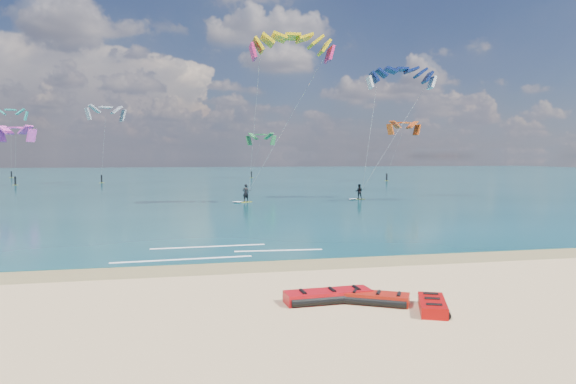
% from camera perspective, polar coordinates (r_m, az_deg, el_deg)
% --- Properties ---
extents(ground, '(320.00, 320.00, 0.00)m').
position_cam_1_polar(ground, '(58.77, -9.60, -0.67)').
color(ground, tan).
rests_on(ground, ground).
extents(wet_sand_strip, '(320.00, 2.40, 0.01)m').
position_cam_1_polar(wet_sand_strip, '(22.16, -5.84, -8.33)').
color(wet_sand_strip, olive).
rests_on(wet_sand_strip, ground).
extents(sea, '(320.00, 200.00, 0.04)m').
position_cam_1_polar(sea, '(122.65, -10.77, 1.73)').
color(sea, '#0B3B40').
rests_on(sea, ground).
extents(packed_kite_left, '(3.13, 1.39, 0.44)m').
position_cam_1_polar(packed_kite_left, '(17.12, 4.46, -12.05)').
color(packed_kite_left, '#B40910').
rests_on(packed_kite_left, ground).
extents(packed_kite_mid, '(2.60, 2.10, 0.40)m').
position_cam_1_polar(packed_kite_mid, '(17.12, 9.63, -12.10)').
color(packed_kite_mid, '#AF190C').
rests_on(packed_kite_mid, ground).
extents(packed_kite_right, '(1.84, 2.35, 0.41)m').
position_cam_1_polar(packed_kite_right, '(16.70, 15.73, -12.61)').
color(packed_kite_right, '#A90807').
rests_on(packed_kite_right, ground).
extents(kitesurfer_main, '(10.07, 7.78, 17.04)m').
position_cam_1_polar(kitesurfer_main, '(49.64, -2.17, 8.67)').
color(kitesurfer_main, yellow).
rests_on(kitesurfer_main, sea).
extents(kitesurfer_far, '(9.76, 4.36, 15.19)m').
position_cam_1_polar(kitesurfer_far, '(55.86, 10.39, 7.43)').
color(kitesurfer_far, gold).
rests_on(kitesurfer_far, sea).
extents(shoreline_foam, '(10.07, 3.62, 0.01)m').
position_cam_1_polar(shoreline_foam, '(25.47, -7.77, -6.63)').
color(shoreline_foam, white).
rests_on(shoreline_foam, ground).
extents(distant_kites, '(80.61, 34.00, 14.38)m').
position_cam_1_polar(distant_kites, '(99.03, -14.93, 4.51)').
color(distant_kites, teal).
rests_on(distant_kites, ground).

